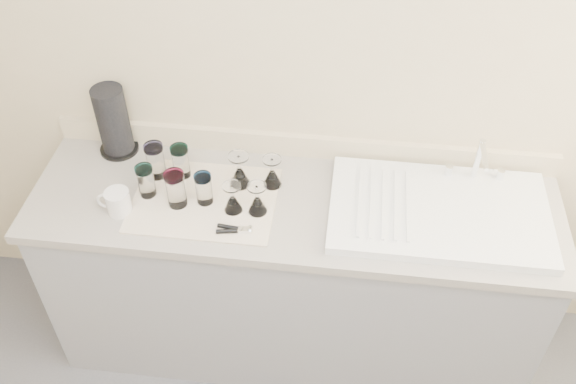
# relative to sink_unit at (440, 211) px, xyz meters

# --- Properties ---
(counter_unit) EXTENTS (2.06, 0.62, 0.90)m
(counter_unit) POSITION_rel_sink_unit_xyz_m (-0.55, -0.00, -0.47)
(counter_unit) COLOR slate
(counter_unit) RESTS_ON ground
(sink_unit) EXTENTS (0.82, 0.50, 0.22)m
(sink_unit) POSITION_rel_sink_unit_xyz_m (0.00, 0.00, 0.00)
(sink_unit) COLOR white
(sink_unit) RESTS_ON counter_unit
(dish_towel) EXTENTS (0.55, 0.42, 0.01)m
(dish_towel) POSITION_rel_sink_unit_xyz_m (-0.90, -0.04, -0.02)
(dish_towel) COLOR silver
(dish_towel) RESTS_ON counter_unit
(tumbler_teal) EXTENTS (0.08, 0.08, 0.15)m
(tumbler_teal) POSITION_rel_sink_unit_xyz_m (-1.11, 0.08, 0.07)
(tumbler_teal) COLOR white
(tumbler_teal) RESTS_ON dish_towel
(tumbler_cyan) EXTENTS (0.07, 0.07, 0.14)m
(tumbler_cyan) POSITION_rel_sink_unit_xyz_m (-1.01, 0.09, 0.06)
(tumbler_cyan) COLOR white
(tumbler_cyan) RESTS_ON dish_towel
(tumbler_magenta) EXTENTS (0.07, 0.07, 0.14)m
(tumbler_magenta) POSITION_rel_sink_unit_xyz_m (-1.12, -0.03, 0.06)
(tumbler_magenta) COLOR white
(tumbler_magenta) RESTS_ON dish_towel
(tumbler_blue) EXTENTS (0.08, 0.08, 0.15)m
(tumbler_blue) POSITION_rel_sink_unit_xyz_m (-0.99, -0.07, 0.07)
(tumbler_blue) COLOR white
(tumbler_blue) RESTS_ON dish_towel
(tumbler_lavender) EXTENTS (0.07, 0.07, 0.13)m
(tumbler_lavender) POSITION_rel_sink_unit_xyz_m (-0.89, -0.05, 0.06)
(tumbler_lavender) COLOR white
(tumbler_lavender) RESTS_ON dish_towel
(goblet_back_left) EXTENTS (0.08, 0.08, 0.15)m
(goblet_back_left) POSITION_rel_sink_unit_xyz_m (-0.77, 0.07, 0.04)
(goblet_back_left) COLOR white
(goblet_back_left) RESTS_ON dish_towel
(goblet_back_right) EXTENTS (0.07, 0.07, 0.13)m
(goblet_back_right) POSITION_rel_sink_unit_xyz_m (-0.65, 0.08, 0.03)
(goblet_back_right) COLOR white
(goblet_back_right) RESTS_ON dish_towel
(goblet_front_left) EXTENTS (0.07, 0.07, 0.13)m
(goblet_front_left) POSITION_rel_sink_unit_xyz_m (-0.77, -0.08, 0.03)
(goblet_front_left) COLOR white
(goblet_front_left) RESTS_ON dish_towel
(goblet_front_right) EXTENTS (0.07, 0.07, 0.13)m
(goblet_front_right) POSITION_rel_sink_unit_xyz_m (-0.68, -0.07, 0.03)
(goblet_front_right) COLOR white
(goblet_front_right) RESTS_ON dish_towel
(can_opener) EXTENTS (0.13, 0.05, 0.02)m
(can_opener) POSITION_rel_sink_unit_xyz_m (-0.75, -0.19, -0.00)
(can_opener) COLOR silver
(can_opener) RESTS_ON dish_towel
(white_mug) EXTENTS (0.13, 0.10, 0.10)m
(white_mug) POSITION_rel_sink_unit_xyz_m (-1.20, -0.13, 0.03)
(white_mug) COLOR silver
(white_mug) RESTS_ON counter_unit
(paper_towel_roll) EXTENTS (0.16, 0.16, 0.30)m
(paper_towel_roll) POSITION_rel_sink_unit_xyz_m (-1.32, 0.22, 0.13)
(paper_towel_roll) COLOR black
(paper_towel_roll) RESTS_ON counter_unit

